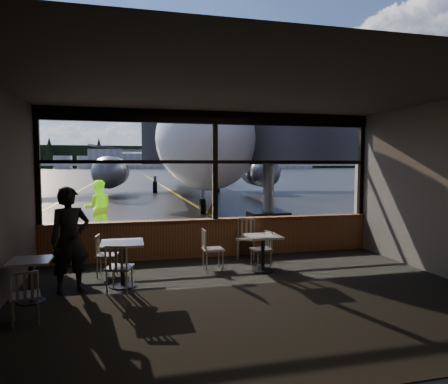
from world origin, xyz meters
name	(u,v)px	position (x,y,z in m)	size (l,w,h in m)	color
ground_plane	(134,171)	(0.00, 120.00, 0.00)	(520.00, 520.00, 0.00)	black
carpet_floor	(253,295)	(0.00, -3.00, 0.01)	(8.00, 6.00, 0.01)	black
ceiling	(254,88)	(0.00, -3.00, 3.50)	(8.00, 6.00, 0.04)	#38332D
wall_back	(350,216)	(0.00, -6.00, 1.75)	(8.00, 0.04, 3.50)	#524842
window_sill	(215,238)	(0.00, 0.00, 0.45)	(8.00, 0.28, 0.90)	#5B311B
window_header	(215,118)	(0.00, 0.00, 3.35)	(8.00, 0.18, 0.30)	black
mullion_left	(37,166)	(-3.95, 0.00, 2.20)	(0.12, 0.12, 2.60)	black
mullion_centre	(215,166)	(0.00, 0.00, 2.20)	(0.12, 0.12, 2.60)	black
mullion_right	(361,166)	(3.95, 0.00, 2.20)	(0.12, 0.12, 2.60)	black
window_transom	(215,162)	(0.00, 0.00, 2.30)	(8.00, 0.10, 0.08)	black
airliner	(187,116)	(2.46, 21.32, 5.93)	(32.34, 38.81, 11.86)	white
jet_bridge	(274,158)	(3.60, 5.50, 2.50)	(9.39, 11.47, 5.01)	#2A2A2D
cafe_table_near	(263,253)	(0.68, -1.58, 0.38)	(0.70, 0.70, 0.77)	#A5A097
cafe_table_mid	(123,265)	(-2.16, -1.97, 0.41)	(0.75, 0.75, 0.83)	gray
cafe_table_left	(31,281)	(-3.60, -2.47, 0.35)	(0.64, 0.64, 0.71)	#ACA89E
chair_near_e	(261,250)	(0.73, -1.32, 0.41)	(0.44, 0.44, 0.81)	#ADA89D
chair_near_w	(213,250)	(-0.32, -1.26, 0.45)	(0.49, 0.49, 0.89)	#B9B3A7
chair_near_n	(246,239)	(0.66, -0.43, 0.48)	(0.53, 0.53, 0.96)	#B5B0A3
chair_mid_s	(120,268)	(-2.21, -2.32, 0.44)	(0.48, 0.48, 0.88)	beige
chair_mid_w	(107,256)	(-2.47, -1.20, 0.42)	(0.46, 0.46, 0.85)	#ACA79B
chair_left_s	(25,296)	(-3.47, -3.42, 0.40)	(0.44, 0.44, 0.80)	#B1ADA0
passenger	(70,240)	(-3.04, -2.09, 0.93)	(0.68, 0.45, 1.86)	black
ground_crew	(98,208)	(-2.95, 3.60, 0.88)	(0.85, 0.66, 1.75)	#BFF219
cone_nose	(212,208)	(1.71, 8.50, 0.24)	(0.35, 0.35, 0.48)	#E14807
cone_wing	(62,194)	(-6.32, 19.15, 0.26)	(0.37, 0.37, 0.52)	#E13E07
hangar_mid	(131,158)	(0.00, 185.00, 5.00)	(38.00, 15.00, 10.00)	silver
hangar_right	(257,157)	(60.00, 178.00, 6.00)	(50.00, 20.00, 12.00)	silver
fuel_tank_a	(63,162)	(-30.00, 182.00, 3.00)	(8.00, 8.00, 6.00)	silver
fuel_tank_b	(86,162)	(-20.00, 182.00, 3.00)	(8.00, 8.00, 6.00)	silver
fuel_tank_c	(109,163)	(-10.00, 182.00, 3.00)	(8.00, 8.00, 6.00)	silver
treeline	(131,157)	(0.00, 210.00, 6.00)	(360.00, 3.00, 12.00)	black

